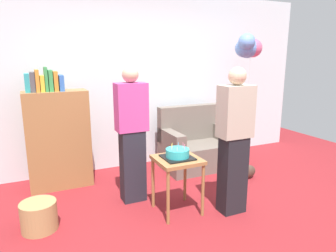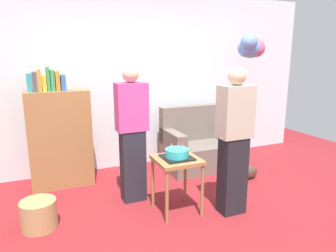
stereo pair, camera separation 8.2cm
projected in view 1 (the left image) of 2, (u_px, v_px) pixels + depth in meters
The scene contains 11 objects.
ground_plane at pixel (205, 220), 3.35m from camera, with size 8.00×8.00×0.00m, color maroon.
wall_back at pixel (140, 81), 4.86m from camera, with size 6.00×0.10×2.70m, color silver.
couch at pixel (196, 146), 4.88m from camera, with size 1.10×0.70×0.96m.
bookshelf at pixel (58, 137), 4.07m from camera, with size 0.80×0.36×1.60m.
side_table at pixel (177, 167), 3.42m from camera, with size 0.48×0.48×0.64m.
birthday_cake at pixel (177, 154), 3.38m from camera, with size 0.32×0.32×0.17m.
person_blowing_candles at pixel (132, 134), 3.63m from camera, with size 0.36×0.22×1.63m.
person_holding_cake at pixel (234, 141), 3.35m from camera, with size 0.36×0.22×1.63m.
wicker_basket at pixel (39, 216), 3.13m from camera, with size 0.36×0.36×0.30m, color #A88451.
handbag at pixel (247, 172), 4.45m from camera, with size 0.28×0.14×0.20m, color #473328.
balloon_bunch at pixel (248, 47), 4.73m from camera, with size 0.51×0.43×2.07m.
Camera 1 is at (-1.63, -2.58, 1.75)m, focal length 32.88 mm.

